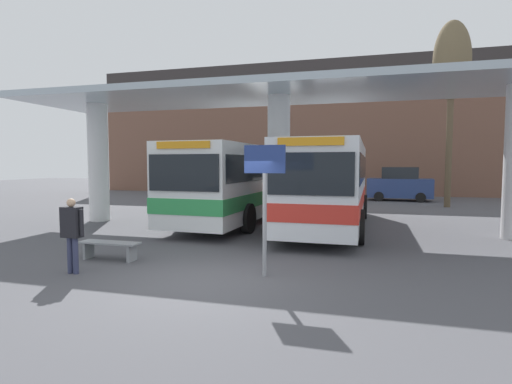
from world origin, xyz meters
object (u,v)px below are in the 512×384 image
info_sign_platform (265,183)px  poplar_tree_behind_left (452,64)px  transit_bus_left_bay (248,179)px  parked_car_street (400,185)px  transit_bus_center_bay (329,181)px  waiting_bench_near_pillar (110,247)px  pedestrian_waiting (72,228)px

info_sign_platform → poplar_tree_behind_left: bearing=68.2°
transit_bus_left_bay → parked_car_street: (7.24, 10.99, -0.71)m
transit_bus_center_bay → poplar_tree_behind_left: size_ratio=0.99×
transit_bus_left_bay → parked_car_street: transit_bus_left_bay is taller
transit_bus_center_bay → waiting_bench_near_pillar: transit_bus_center_bay is taller
transit_bus_center_bay → poplar_tree_behind_left: bearing=-121.9°
transit_bus_center_bay → poplar_tree_behind_left: (5.80, 9.10, 6.17)m
parked_car_street → poplar_tree_behind_left: bearing=-52.3°
transit_bus_center_bay → waiting_bench_near_pillar: size_ratio=6.43×
waiting_bench_near_pillar → parked_car_street: parked_car_street is taller
waiting_bench_near_pillar → info_sign_platform: (4.16, -0.38, 1.69)m
parked_car_street → pedestrian_waiting: bearing=-107.8°
poplar_tree_behind_left → parked_car_street: bearing=123.4°
waiting_bench_near_pillar → parked_car_street: bearing=66.6°
info_sign_platform → poplar_tree_behind_left: size_ratio=0.27×
poplar_tree_behind_left → parked_car_street: 8.05m
pedestrian_waiting → parked_car_street: parked_car_street is taller
transit_bus_center_bay → parked_car_street: size_ratio=2.42×
transit_bus_left_bay → pedestrian_waiting: 9.84m
poplar_tree_behind_left → pedestrian_waiting: bearing=-121.8°
pedestrian_waiting → parked_car_street: (8.39, 20.73, 0.04)m
transit_bus_left_bay → waiting_bench_near_pillar: transit_bus_left_bay is taller
transit_bus_left_bay → transit_bus_center_bay: (3.74, -1.59, 0.00)m
transit_bus_left_bay → waiting_bench_near_pillar: bearing=84.7°
transit_bus_center_bay → parked_car_street: 13.08m
transit_bus_center_bay → pedestrian_waiting: (-4.89, -8.15, -0.75)m
info_sign_platform → waiting_bench_near_pillar: bearing=174.8°
waiting_bench_near_pillar → pedestrian_waiting: bearing=-89.8°
poplar_tree_behind_left → transit_bus_center_bay: bearing=-122.5°
transit_bus_center_bay → pedestrian_waiting: bearing=59.7°
info_sign_platform → poplar_tree_behind_left: (6.53, 16.29, 5.92)m
parked_car_street → transit_bus_left_bay: bearing=-119.1°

